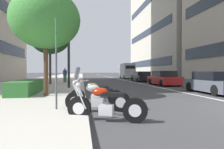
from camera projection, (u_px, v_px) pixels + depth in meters
name	position (u px, v px, depth m)	size (l,w,h in m)	color
sidewalk_right_plaza	(58.00, 79.00, 34.62)	(160.00, 8.81, 0.15)	#B2ADA3
lane_centre_stripe	(113.00, 78.00, 41.16)	(110.00, 0.16, 0.01)	silver
motorcycle_second_in_row	(106.00, 106.00, 5.33)	(0.94, 2.12, 1.11)	black
motorcycle_far_end_row	(97.00, 99.00, 6.55)	(0.79, 2.16, 1.49)	black
motorcycle_nearest_camera	(96.00, 95.00, 7.90)	(0.91, 2.13, 1.09)	black
car_approaching_light	(213.00, 83.00, 12.14)	(4.27, 1.93, 1.35)	#4C515B
car_far_down_avenue	(164.00, 78.00, 19.30)	(4.50, 1.91, 1.41)	maroon
car_mid_block_traffic	(141.00, 77.00, 26.55)	(4.66, 1.98, 1.35)	black
delivery_van_ahead	(127.00, 71.00, 38.29)	(5.76, 2.16, 2.87)	#B7B7BC
parking_sign_by_curb	(56.00, 52.00, 6.24)	(0.32, 0.06, 2.89)	#47494C
street_lamp_with_banners	(73.00, 15.00, 14.54)	(1.26, 2.36, 9.11)	#232326
clipped_hedge_bed	(28.00, 87.00, 11.01)	(4.40, 1.10, 0.70)	#337033
street_tree_mid_sidewalk	(46.00, 20.00, 9.73)	(3.40, 3.40, 5.22)	#473323
street_tree_near_plaza_corner	(50.00, 37.00, 18.89)	(3.78, 3.78, 6.08)	#473323
pedestrian_on_plaza	(65.00, 75.00, 21.76)	(0.32, 0.44, 1.55)	#3F724C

